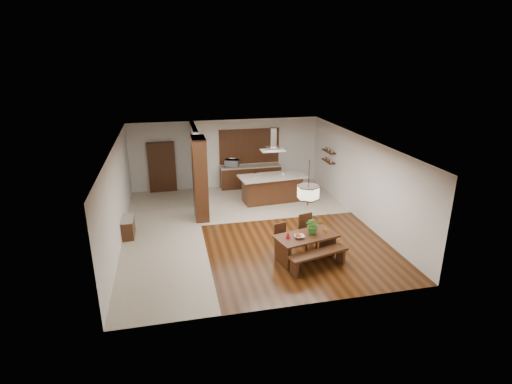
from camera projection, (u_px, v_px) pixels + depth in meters
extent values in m
plane|color=#341A09|center=(247.00, 228.00, 13.36)|extent=(9.00, 9.00, 0.00)
cube|color=white|center=(247.00, 143.00, 12.39)|extent=(8.00, 9.00, 0.04)
cube|color=silver|center=(226.00, 154.00, 17.02)|extent=(8.00, 0.04, 2.90)
cube|color=silver|center=(288.00, 251.00, 8.74)|extent=(8.00, 0.04, 2.90)
cube|color=silver|center=(117.00, 196.00, 12.05)|extent=(0.04, 9.00, 2.90)
cube|color=silver|center=(361.00, 179.00, 13.70)|extent=(0.04, 9.00, 2.90)
cube|color=beige|center=(163.00, 235.00, 12.79)|extent=(2.50, 9.00, 0.01)
cube|color=beige|center=(265.00, 199.00, 15.92)|extent=(5.50, 4.00, 0.01)
cube|color=#402610|center=(247.00, 143.00, 12.40)|extent=(8.00, 9.00, 0.02)
cube|color=black|center=(200.00, 179.00, 13.69)|extent=(0.45, 1.00, 2.90)
cube|color=silver|center=(195.00, 163.00, 15.62)|extent=(0.18, 2.40, 2.90)
cube|color=black|center=(128.00, 227.00, 12.65)|extent=(0.37, 0.88, 0.63)
cube|color=black|center=(162.00, 167.00, 16.50)|extent=(1.10, 0.20, 2.10)
cube|color=black|center=(251.00, 177.00, 17.28)|extent=(2.60, 0.60, 0.90)
cube|color=#B6AB9F|center=(250.00, 166.00, 17.12)|extent=(2.60, 0.62, 0.05)
cube|color=#A27430|center=(249.00, 146.00, 17.09)|extent=(2.60, 0.08, 1.50)
cube|color=black|center=(328.00, 161.00, 16.08)|extent=(0.26, 0.90, 0.04)
cube|color=black|center=(329.00, 151.00, 15.95)|extent=(0.26, 0.90, 0.04)
cube|color=black|center=(306.00, 236.00, 11.17)|extent=(1.88, 1.25, 0.06)
cube|color=black|center=(283.00, 253.00, 10.97)|extent=(0.24, 0.69, 0.66)
cube|color=black|center=(327.00, 242.00, 11.60)|extent=(0.24, 0.69, 0.66)
imported|color=#367627|center=(313.00, 225.00, 11.19)|extent=(0.54, 0.49, 0.51)
imported|color=beige|center=(299.00, 237.00, 11.00)|extent=(0.29, 0.29, 0.07)
cone|color=#B60D17|center=(288.00, 235.00, 10.94)|extent=(0.14, 0.14, 0.21)
cylinder|color=gold|center=(325.00, 231.00, 11.31)|extent=(0.10, 0.10, 0.11)
cube|color=black|center=(272.00, 189.00, 15.58)|extent=(2.31, 1.04, 1.01)
cube|color=#B6AB9F|center=(273.00, 176.00, 15.35)|extent=(2.67, 1.35, 0.06)
imported|color=silver|center=(283.00, 174.00, 15.36)|extent=(0.16, 0.16, 0.10)
imported|color=#B5B7BC|center=(232.00, 163.00, 16.89)|extent=(0.67, 0.56, 0.32)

